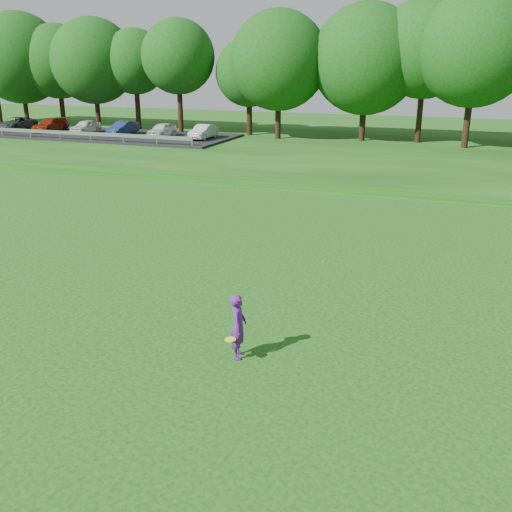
% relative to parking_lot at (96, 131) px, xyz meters
% --- Properties ---
extents(ground, '(140.00, 140.00, 0.00)m').
position_rel_parking_lot_xyz_m(ground, '(24.75, -32.82, -1.06)').
color(ground, '#12400C').
rests_on(ground, ground).
extents(berm, '(130.00, 30.00, 0.60)m').
position_rel_parking_lot_xyz_m(berm, '(24.75, 1.18, -0.76)').
color(berm, '#12400C').
rests_on(berm, ground).
extents(walking_path, '(130.00, 1.60, 0.04)m').
position_rel_parking_lot_xyz_m(walking_path, '(24.75, -12.82, -1.04)').
color(walking_path, gray).
rests_on(walking_path, ground).
extents(treeline, '(104.00, 7.00, 15.00)m').
position_rel_parking_lot_xyz_m(treeline, '(24.75, 5.18, 7.04)').
color(treeline, '#11400E').
rests_on(treeline, berm).
extents(parking_lot, '(24.00, 9.00, 1.38)m').
position_rel_parking_lot_xyz_m(parking_lot, '(0.00, 0.00, 0.00)').
color(parking_lot, black).
rests_on(parking_lot, berm).
extents(woman, '(0.55, 0.92, 1.70)m').
position_rel_parking_lot_xyz_m(woman, '(27.22, -32.84, -0.21)').
color(woman, '#591B7D').
rests_on(woman, ground).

